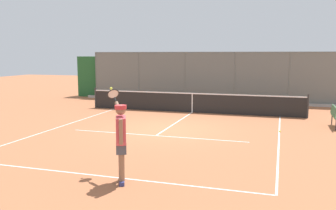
# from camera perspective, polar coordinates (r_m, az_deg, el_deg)

# --- Properties ---
(ground_plane) EXTENTS (60.00, 60.00, 0.00)m
(ground_plane) POSITION_cam_1_polar(r_m,az_deg,el_deg) (13.76, -0.34, -3.85)
(ground_plane) COLOR #A8603D
(court_line_markings) EXTENTS (8.28, 9.76, 0.01)m
(court_line_markings) POSITION_cam_1_polar(r_m,az_deg,el_deg) (12.41, -2.40, -5.14)
(court_line_markings) COLOR white
(court_line_markings) RESTS_ON ground
(fence_backdrop) EXTENTS (18.04, 1.37, 2.97)m
(fence_backdrop) POSITION_cam_1_polar(r_m,az_deg,el_deg) (22.30, 6.81, 4.11)
(fence_backdrop) COLOR slate
(fence_backdrop) RESTS_ON ground
(tennis_net) EXTENTS (10.64, 0.09, 1.07)m
(tennis_net) POSITION_cam_1_polar(r_m,az_deg,el_deg) (17.67, 3.84, 0.40)
(tennis_net) COLOR #2D2D2D
(tennis_net) RESTS_ON ground
(tennis_player) EXTENTS (0.90, 1.21, 2.04)m
(tennis_player) POSITION_cam_1_polar(r_m,az_deg,el_deg) (8.01, -7.43, -4.99)
(tennis_player) COLOR navy
(tennis_player) RESTS_ON ground
(tennis_ball_near_net) EXTENTS (0.07, 0.07, 0.07)m
(tennis_ball_near_net) POSITION_cam_1_polar(r_m,az_deg,el_deg) (13.86, 17.21, -3.98)
(tennis_ball_near_net) COLOR #D6E042
(tennis_ball_near_net) RESTS_ON ground
(courtside_bench) EXTENTS (0.40, 1.30, 0.84)m
(courtside_bench) POSITION_cam_1_polar(r_m,az_deg,el_deg) (15.44, 25.01, -1.37)
(courtside_bench) COLOR #477A51
(courtside_bench) RESTS_ON ground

